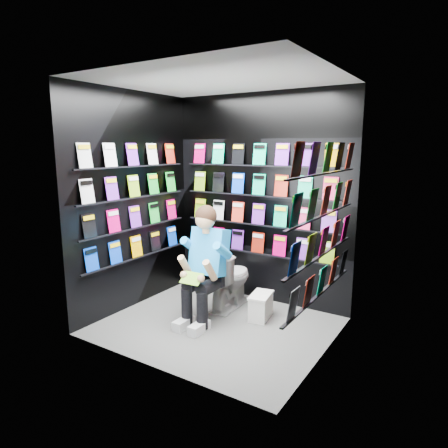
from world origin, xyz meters
The scene contains 14 objects.
floor centered at (0.00, 0.00, 0.00)m, with size 2.40×2.40×0.00m, color #555553.
ceiling centered at (0.00, 0.00, 2.60)m, with size 2.40×2.40×0.00m, color white.
wall_back centered at (0.00, 1.00, 1.30)m, with size 2.40×0.04×2.60m, color black.
wall_front centered at (0.00, -1.00, 1.30)m, with size 2.40×0.04×2.60m, color black.
wall_left centered at (-1.20, 0.00, 1.30)m, with size 0.04×2.00×2.60m, color black.
wall_right centered at (1.20, 0.00, 1.30)m, with size 0.04×2.00×2.60m, color black.
comics_back centered at (0.00, 0.97, 1.31)m, with size 2.10×0.06×1.37m, color #F51D62, non-canonical shape.
comics_left centered at (-1.17, 0.00, 1.31)m, with size 0.06×1.70×1.37m, color #F51D62, non-canonical shape.
comics_right centered at (1.17, 0.00, 1.31)m, with size 0.06×1.70×1.37m, color #F51D62, non-canonical shape.
toilet centered at (-0.17, 0.52, 0.37)m, with size 0.42×0.75×0.73m, color white.
longbox centered at (0.32, 0.45, 0.13)m, with size 0.19×0.35×0.27m, color white.
longbox_lid centered at (0.32, 0.45, 0.28)m, with size 0.21×0.37×0.03m, color white.
reader centered at (-0.17, 0.14, 0.78)m, with size 0.54×0.79×1.45m, color #118FF1, non-canonical shape.
held_comic centered at (-0.17, -0.21, 0.58)m, with size 0.24×0.01×0.16m, color green.
Camera 1 is at (2.28, -3.43, 1.95)m, focal length 32.00 mm.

